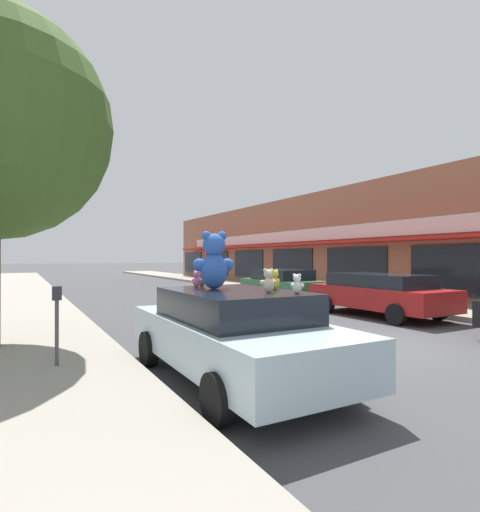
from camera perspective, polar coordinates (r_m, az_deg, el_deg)
ground_plane at (r=9.19m, az=17.90°, el=-12.10°), size 260.00×260.00×0.00m
sidewalk_near at (r=6.41m, az=-28.95°, el=-16.64°), size 3.48×90.00×0.16m
storefront_row at (r=29.48m, az=17.87°, el=1.61°), size 14.55×37.49×5.66m
plush_art_car at (r=6.28m, az=-0.97°, el=-10.79°), size 2.09×4.53×1.39m
teddy_bear_giant at (r=6.49m, az=-3.75°, el=-0.72°), size 0.71×0.47×0.94m
teddy_bear_pink at (r=6.87m, az=-6.20°, el=-3.30°), size 0.16×0.22×0.29m
teddy_bear_yellow at (r=6.37m, az=4.96°, el=-3.40°), size 0.24×0.16×0.32m
teddy_bear_cream at (r=5.80m, az=4.07°, el=-3.58°), size 0.26×0.17×0.35m
teddy_bear_brown at (r=7.09m, az=-5.46°, el=-3.27°), size 0.17×0.19×0.27m
teddy_bear_white at (r=5.66m, az=8.15°, el=-3.99°), size 0.17×0.21×0.28m
parked_car_far_center at (r=13.63m, az=19.24°, el=-4.99°), size 2.06×4.63×1.36m
parked_car_far_right at (r=17.69m, az=6.04°, el=-3.95°), size 2.11×4.10×1.36m
parking_meter at (r=7.11m, az=-24.70°, el=-7.69°), size 0.14×0.10×1.27m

